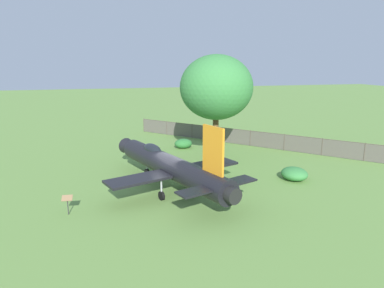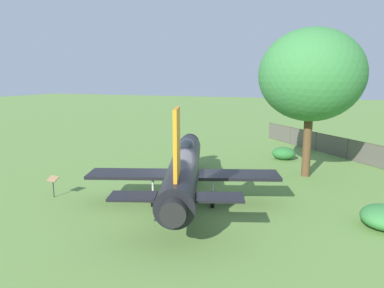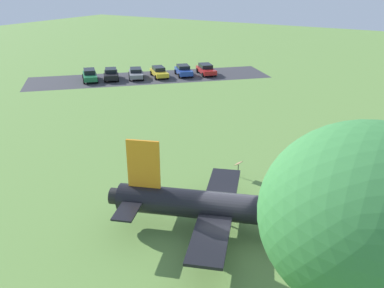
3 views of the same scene
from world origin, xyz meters
name	(u,v)px [view 2 (image 2 of 3)]	position (x,y,z in m)	size (l,w,h in m)	color
ground_plane	(184,199)	(0.00, 0.00, 0.00)	(200.00, 200.00, 0.00)	#668E42
display_jet	(184,165)	(-0.12, 0.33, 1.74)	(9.66, 13.69, 5.20)	black
shade_tree	(311,75)	(5.58, 7.11, 6.47)	(6.50, 6.58, 9.38)	brown
shrub_near_fence	(284,153)	(3.57, 11.51, 0.49)	(1.82, 1.46, 0.98)	#2D7033
shrub_by_tree	(384,217)	(9.39, -0.28, 0.49)	(1.90, 2.12, 0.97)	#387F3D
info_plaque	(53,182)	(-6.60, -2.39, 0.85)	(0.63, 0.44, 1.14)	#333333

